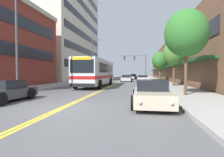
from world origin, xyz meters
The scene contains 21 objects.
ground_plane centered at (0.00, 37.00, 0.00)m, with size 240.00×240.00×0.00m, color #565659.
sidewalk_left centered at (-7.39, 37.00, 0.08)m, with size 3.77×106.00×0.17m.
sidewalk_right centered at (7.39, 37.00, 0.08)m, with size 3.77×106.00×0.17m.
centre_line centered at (0.00, 37.00, 0.00)m, with size 0.34×106.00×0.01m.
office_tower_left centered at (-15.51, 33.99, 12.45)m, with size 12.08×26.79×24.91m.
storefront_row_right centered at (13.50, 37.00, 4.31)m, with size 9.10×68.00×8.62m.
city_bus centered at (-1.73, 13.84, 1.84)m, with size 2.94×11.29×3.27m.
car_charcoal_parked_left_near centered at (-4.41, 32.26, 0.66)m, with size 2.14×4.14×1.43m.
car_dark_grey_parked_left_mid centered at (-4.28, 1.43, 0.59)m, with size 2.20×4.18×1.26m.
car_champagne_parked_right_foreground centered at (4.26, 1.62, 0.61)m, with size 1.99×4.78×1.33m.
car_white_parked_right_mid centered at (4.29, 24.79, 0.62)m, with size 2.20×4.19×1.30m.
car_silver_moving_lead centered at (1.17, 26.78, 0.61)m, with size 2.17×4.16×1.34m.
car_navy_moving_second centered at (1.87, 47.53, 0.65)m, with size 2.07×4.25×1.41m.
car_beige_moving_third centered at (1.46, 39.19, 0.57)m, with size 2.17×4.34×1.22m.
traffic_signal_mast centered at (3.09, 35.09, 4.45)m, with size 6.14×0.38×6.22m.
street_lamp_left_near centered at (-5.01, 3.98, 4.93)m, with size 2.22×0.28×8.35m.
street_lamp_left_far centered at (-4.94, 25.29, 4.91)m, with size 2.59×0.28×8.22m.
street_tree_right_near centered at (6.79, 4.93, 4.37)m, with size 2.91×2.91×5.81m.
street_tree_right_mid centered at (7.72, 13.96, 4.01)m, with size 2.58×2.58×5.28m.
street_tree_right_far centered at (7.67, 27.52, 4.14)m, with size 3.11×3.11×5.70m.
fire_hydrant centered at (5.95, 8.07, 0.57)m, with size 0.31×0.23×0.82m.
Camera 1 is at (3.62, -7.70, 1.66)m, focal length 28.00 mm.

